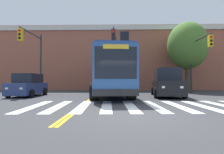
% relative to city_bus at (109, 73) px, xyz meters
% --- Properties ---
extents(ground_plane, '(120.00, 120.00, 0.00)m').
position_rel_city_bus_xyz_m(ground_plane, '(1.24, -8.27, -1.86)').
color(ground_plane, '#38383A').
extents(crosswalk, '(11.18, 4.55, 0.01)m').
position_rel_city_bus_xyz_m(crosswalk, '(1.86, -5.90, -1.86)').
color(crosswalk, white).
rests_on(crosswalk, ground).
extents(lane_line_yellow_inner, '(0.12, 36.00, 0.01)m').
position_rel_city_bus_xyz_m(lane_line_yellow_inner, '(-1.20, 8.10, -1.86)').
color(lane_line_yellow_inner, gold).
rests_on(lane_line_yellow_inner, ground).
extents(lane_line_yellow_outer, '(0.12, 36.00, 0.01)m').
position_rel_city_bus_xyz_m(lane_line_yellow_outer, '(-1.04, 8.10, -1.86)').
color(lane_line_yellow_outer, gold).
rests_on(lane_line_yellow_outer, ground).
extents(city_bus, '(3.74, 10.94, 3.44)m').
position_rel_city_bus_xyz_m(city_bus, '(0.00, 0.00, 0.00)').
color(city_bus, '#2D5699').
rests_on(city_bus, ground).
extents(car_navy_near_lane, '(1.98, 3.86, 1.80)m').
position_rel_city_bus_xyz_m(car_navy_near_lane, '(-6.46, -0.73, -1.03)').
color(car_navy_near_lane, navy).
rests_on(car_navy_near_lane, ground).
extents(car_black_far_lane, '(2.68, 5.30, 2.18)m').
position_rel_city_bus_xyz_m(car_black_far_lane, '(4.55, -0.65, -0.83)').
color(car_black_far_lane, black).
rests_on(car_black_far_lane, ground).
extents(traffic_light_near_corner, '(0.34, 3.93, 5.54)m').
position_rel_city_bus_xyz_m(traffic_light_near_corner, '(8.43, 2.25, 1.91)').
color(traffic_light_near_corner, '#28282D').
rests_on(traffic_light_near_corner, ground).
extents(traffic_light_far_corner, '(0.34, 4.16, 5.97)m').
position_rel_city_bus_xyz_m(traffic_light_far_corner, '(-7.13, 1.52, 2.18)').
color(traffic_light_far_corner, '#28282D').
rests_on(traffic_light_far_corner, ground).
extents(traffic_light_overhead, '(0.42, 4.15, 5.98)m').
position_rel_city_bus_xyz_m(traffic_light_overhead, '(0.45, 2.26, 2.23)').
color(traffic_light_overhead, '#28282D').
rests_on(traffic_light_overhead, ground).
extents(street_tree_curbside_large, '(6.34, 6.50, 7.75)m').
position_rel_city_bus_xyz_m(street_tree_curbside_large, '(8.55, 5.06, 3.25)').
color(street_tree_curbside_large, '#4C3D2D').
rests_on(street_tree_curbside_large, ground).
extents(building_facade, '(42.71, 9.41, 8.53)m').
position_rel_city_bus_xyz_m(building_facade, '(1.68, 12.65, 2.41)').
color(building_facade, '#9E5642').
rests_on(building_facade, ground).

